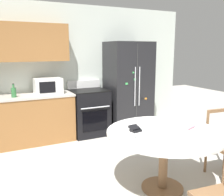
{
  "coord_description": "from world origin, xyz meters",
  "views": [
    {
      "loc": [
        -1.52,
        -2.37,
        1.72
      ],
      "look_at": [
        0.19,
        1.15,
        0.95
      ],
      "focal_mm": 40.0,
      "sensor_mm": 36.0,
      "label": 1
    }
  ],
  "objects": [
    {
      "name": "folded_napkin",
      "position": [
        0.64,
        -0.13,
        0.77
      ],
      "size": [
        0.17,
        0.1,
        0.05
      ],
      "color": "pink",
      "rests_on": "dining_table"
    },
    {
      "name": "ground_plane",
      "position": [
        0.0,
        0.0,
        0.0
      ],
      "size": [
        14.0,
        14.0,
        0.0
      ],
      "primitive_type": "plane",
      "color": "#B2ADA3"
    },
    {
      "name": "dining_table",
      "position": [
        0.29,
        -0.08,
        0.63
      ],
      "size": [
        1.39,
        1.39,
        0.75
      ],
      "color": "white",
      "rests_on": "ground_plane"
    },
    {
      "name": "oven_range",
      "position": [
        0.21,
        2.26,
        0.47
      ],
      "size": [
        0.71,
        0.68,
        1.08
      ],
      "color": "black",
      "rests_on": "ground_plane"
    },
    {
      "name": "back_wall",
      "position": [
        -0.31,
        2.59,
        1.44
      ],
      "size": [
        5.2,
        0.44,
        2.6
      ],
      "color": "silver",
      "rests_on": "ground_plane"
    },
    {
      "name": "wallet",
      "position": [
        -0.02,
        0.08,
        0.78
      ],
      "size": [
        0.14,
        0.14,
        0.07
      ],
      "color": "black",
      "rests_on": "dining_table"
    },
    {
      "name": "counter_bottle",
      "position": [
        -1.2,
        2.19,
        0.99
      ],
      "size": [
        0.08,
        0.08,
        0.24
      ],
      "color": "#2D6B38",
      "rests_on": "kitchen_counter"
    },
    {
      "name": "microwave",
      "position": [
        -0.59,
        2.3,
        1.04
      ],
      "size": [
        0.49,
        0.37,
        0.29
      ],
      "color": "white",
      "rests_on": "kitchen_counter"
    },
    {
      "name": "candle_glass",
      "position": [
        0.29,
        -0.08,
        0.78
      ],
      "size": [
        0.08,
        0.08,
        0.08
      ],
      "color": "silver",
      "rests_on": "dining_table"
    },
    {
      "name": "mail_stack",
      "position": [
        -0.06,
        -0.24,
        0.76
      ],
      "size": [
        0.33,
        0.37,
        0.02
      ],
      "color": "white",
      "rests_on": "dining_table"
    },
    {
      "name": "refrigerator",
      "position": [
        1.1,
        2.23,
        0.94
      ],
      "size": [
        0.9,
        0.73,
        1.87
      ],
      "color": "black",
      "rests_on": "ground_plane"
    },
    {
      "name": "kitchen_counter",
      "position": [
        -1.18,
        2.29,
        0.45
      ],
      "size": [
        2.06,
        0.64,
        0.9
      ],
      "color": "#936033",
      "rests_on": "ground_plane"
    },
    {
      "name": "dining_chair_right",
      "position": [
        1.26,
        -0.15,
        0.43
      ],
      "size": [
        0.46,
        0.46,
        0.9
      ],
      "rotation": [
        0.0,
        0.0,
        3.04
      ],
      "color": "brown",
      "rests_on": "ground_plane"
    }
  ]
}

